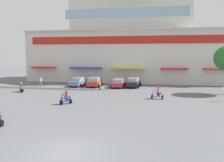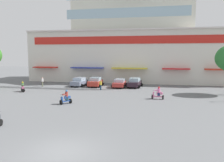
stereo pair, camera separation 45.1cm
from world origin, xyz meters
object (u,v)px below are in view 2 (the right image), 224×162
at_px(scooter_rider_4, 23,88).
at_px(parked_car_3, 135,83).
at_px(parked_car_2, 120,83).
at_px(parked_car_0, 79,82).
at_px(pedestrian_0, 101,84).
at_px(scooter_rider_3, 158,94).
at_px(scooter_rider_6, 66,98).
at_px(parked_car_1, 95,82).
at_px(pedestrian_1, 42,81).

bearing_deg(scooter_rider_4, parked_car_3, 26.14).
xyz_separation_m(parked_car_2, scooter_rider_4, (-13.18, -7.17, -0.10)).
bearing_deg(parked_car_3, parked_car_0, -176.17).
bearing_deg(parked_car_3, pedestrian_0, -140.24).
xyz_separation_m(parked_car_2, scooter_rider_3, (6.24, -8.93, -0.05)).
relative_size(scooter_rider_4, scooter_rider_6, 0.94).
height_order(parked_car_2, parked_car_3, parked_car_3).
distance_m(parked_car_1, scooter_rider_6, 13.68).
relative_size(parked_car_1, pedestrian_1, 2.51).
distance_m(scooter_rider_3, scooter_rider_6, 11.06).
bearing_deg(parked_car_0, pedestrian_0, -36.20).
bearing_deg(parked_car_3, pedestrian_1, -171.58).
bearing_deg(scooter_rider_4, pedestrian_1, 87.58).
distance_m(parked_car_3, scooter_rider_3, 10.16).
bearing_deg(pedestrian_0, parked_car_0, 143.80).
bearing_deg(parked_car_0, scooter_rider_6, -76.67).
height_order(parked_car_1, pedestrian_1, pedestrian_1).
bearing_deg(parked_car_0, pedestrian_1, -164.63).
relative_size(scooter_rider_3, scooter_rider_4, 1.05).
bearing_deg(scooter_rider_4, parked_car_0, 48.49).
height_order(parked_car_0, parked_car_1, parked_car_1).
relative_size(parked_car_3, scooter_rider_4, 2.88).
xyz_separation_m(pedestrian_0, pedestrian_1, (-10.59, 1.71, 0.05)).
xyz_separation_m(parked_car_0, parked_car_3, (9.39, 0.63, 0.03)).
relative_size(pedestrian_0, pedestrian_1, 0.96).
bearing_deg(pedestrian_0, parked_car_3, 39.76).
relative_size(parked_car_1, pedestrian_0, 2.62).
height_order(scooter_rider_3, pedestrian_1, pedestrian_1).
xyz_separation_m(parked_car_3, scooter_rider_3, (3.80, -9.42, -0.12)).
height_order(scooter_rider_6, pedestrian_1, pedestrian_1).
relative_size(scooter_rider_4, pedestrian_0, 0.97).
bearing_deg(parked_car_1, pedestrian_1, -168.79).
bearing_deg(parked_car_2, parked_car_3, 11.41).
relative_size(parked_car_3, scooter_rider_6, 2.71).
height_order(parked_car_2, pedestrian_1, pedestrian_1).
height_order(parked_car_1, scooter_rider_6, scooter_rider_6).
distance_m(parked_car_2, scooter_rider_6, 14.21).
bearing_deg(parked_car_1, parked_car_0, -178.05).
distance_m(parked_car_3, pedestrian_0, 6.24).
bearing_deg(parked_car_2, pedestrian_0, -123.99).
height_order(scooter_rider_3, pedestrian_0, scooter_rider_3).
bearing_deg(scooter_rider_4, pedestrian_0, 18.76).
bearing_deg(parked_car_0, scooter_rider_4, -131.51).
relative_size(scooter_rider_4, pedestrian_1, 0.93).
bearing_deg(parked_car_0, parked_car_3, 3.83).
bearing_deg(scooter_rider_6, parked_car_0, 103.33).
xyz_separation_m(parked_car_2, scooter_rider_6, (-3.74, -13.71, -0.05)).
relative_size(parked_car_1, scooter_rider_4, 2.69).
bearing_deg(pedestrian_0, scooter_rider_6, -97.68).
bearing_deg(parked_car_2, pedestrian_1, -172.14).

